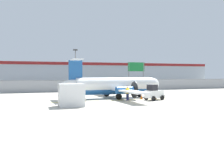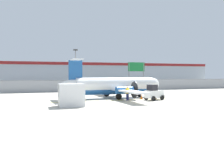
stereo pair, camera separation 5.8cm
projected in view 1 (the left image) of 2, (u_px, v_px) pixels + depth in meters
ground_plane at (129, 100)px, 30.35m from camera, size 140.00×140.00×0.01m
perimeter_fence at (95, 85)px, 45.44m from camera, size 98.00×0.10×2.10m
parking_lot_strip at (82, 88)px, 56.36m from camera, size 98.00×17.00×0.12m
background_building at (69, 74)px, 73.71m from camera, size 91.00×8.10×6.50m
commuter_airplane at (116, 86)px, 32.70m from camera, size 13.56×16.05×4.92m
baggage_tug at (154, 93)px, 30.04m from camera, size 2.56×1.95×1.88m
ground_crew_worker at (128, 92)px, 29.56m from camera, size 0.54×0.44×1.70m
cargo_container at (71, 95)px, 24.28m from camera, size 2.47×2.09×2.20m
traffic_cone_near_left at (154, 96)px, 32.21m from camera, size 0.36×0.36×0.64m
traffic_cone_near_right at (141, 97)px, 31.35m from camera, size 0.36×0.36×0.64m
traffic_cone_far_left at (152, 94)px, 35.60m from camera, size 0.36×0.36×0.64m
parked_car_0 at (21, 85)px, 51.51m from camera, size 4.32×2.26×1.58m
parked_car_1 at (51, 85)px, 50.37m from camera, size 4.30×2.21×1.58m
parked_car_2 at (81, 85)px, 52.50m from camera, size 4.36×2.36×1.58m
parked_car_3 at (99, 83)px, 63.18m from camera, size 4.28×2.16×1.58m
parked_car_4 at (128, 82)px, 66.63m from camera, size 4.32×2.26×1.58m
apron_light_pole at (76, 67)px, 41.45m from camera, size 0.70×0.30×7.27m
highway_sign at (136, 69)px, 50.35m from camera, size 3.60×0.14×5.50m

